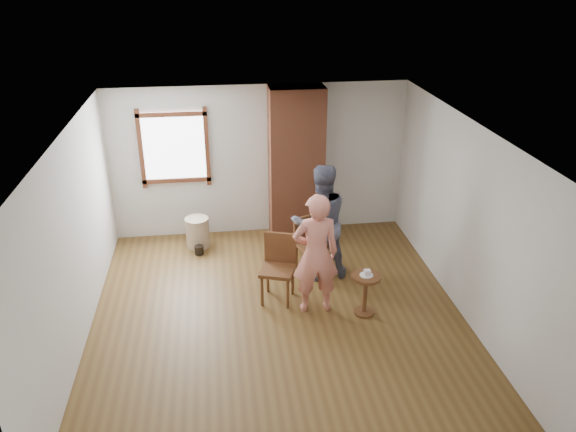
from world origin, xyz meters
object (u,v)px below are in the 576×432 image
object	(u,v)px
stoneware_crock	(197,232)
man	(320,222)
dining_chair_left	(279,264)
side_table	(365,288)
dining_chair_right	(309,241)
person_pink	(316,254)

from	to	relation	value
stoneware_crock	man	xyz separation A→B (m)	(1.86, -1.21, 0.64)
stoneware_crock	dining_chair_left	size ratio (longest dim) A/B	0.52
stoneware_crock	dining_chair_left	distance (m)	2.12
side_table	man	size ratio (longest dim) A/B	0.33
stoneware_crock	dining_chair_right	xyz separation A→B (m)	(1.73, -0.98, 0.22)
side_table	stoneware_crock	bearing A→B (deg)	134.76
stoneware_crock	dining_chair_right	world-z (taller)	dining_chair_right
person_pink	side_table	bearing A→B (deg)	162.59
stoneware_crock	dining_chair_right	size ratio (longest dim) A/B	0.60
dining_chair_right	person_pink	size ratio (longest dim) A/B	0.49
man	dining_chair_left	bearing A→B (deg)	32.61
side_table	man	xyz separation A→B (m)	(-0.43, 1.09, 0.49)
stoneware_crock	person_pink	bearing A→B (deg)	-52.37
stoneware_crock	side_table	bearing A→B (deg)	-45.24
dining_chair_right	man	world-z (taller)	man
man	side_table	bearing A→B (deg)	106.40
dining_chair_left	person_pink	distance (m)	0.67
stoneware_crock	man	bearing A→B (deg)	-33.13
dining_chair_left	side_table	size ratio (longest dim) A/B	1.61
person_pink	man	bearing A→B (deg)	-105.37
dining_chair_right	stoneware_crock	bearing A→B (deg)	130.92
stoneware_crock	man	size ratio (longest dim) A/B	0.28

